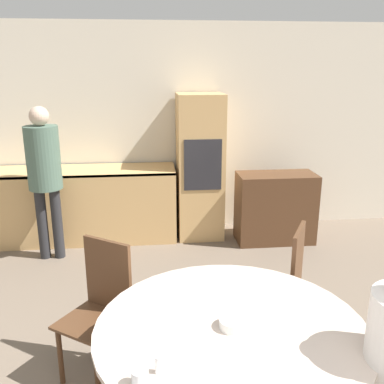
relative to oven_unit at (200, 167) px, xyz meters
name	(u,v)px	position (x,y,z in m)	size (l,w,h in m)	color
wall_back	(173,130)	(-0.31, 0.34, 0.41)	(6.47, 0.05, 2.60)	silver
kitchen_counter	(78,204)	(-1.50, -0.01, -0.43)	(2.38, 0.60, 0.89)	tan
oven_unit	(200,167)	(0.00, 0.00, 0.00)	(0.55, 0.59, 1.77)	tan
sideboard	(275,208)	(0.89, -0.31, -0.46)	(0.93, 0.45, 0.85)	#51331E
dining_table	(230,357)	(-0.21, -3.12, -0.35)	(1.49, 1.49, 0.73)	#51331E
chair_far_left	(101,303)	(-0.98, -2.47, -0.35)	(0.56, 0.56, 0.96)	#51331E
chair_far_right	(284,280)	(0.36, -2.29, -0.35)	(0.54, 0.54, 0.96)	#51331E
person_standing	(44,167)	(-1.73, -0.52, 0.16)	(0.35, 0.35, 1.69)	#262628
cup	(140,378)	(-0.69, -3.52, -0.12)	(0.08, 0.08, 0.08)	silver
bowl_near	(234,323)	(-0.20, -3.13, -0.13)	(0.16, 0.16, 0.05)	white
salt_shaker	(158,365)	(-0.61, -3.44, -0.11)	(0.03, 0.03, 0.09)	white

